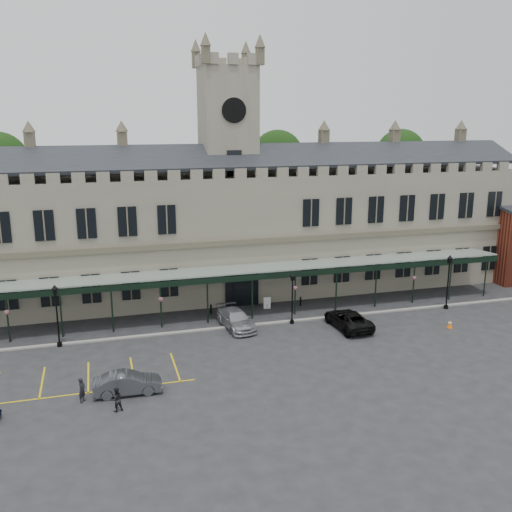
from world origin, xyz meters
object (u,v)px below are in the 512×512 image
object	(u,v)px
lamp_post_mid	(292,294)
car_van	(348,319)
lamp_post_right	(448,277)
traffic_cone	(450,324)
car_left_b	(128,383)
car_taxi	(236,319)
clock_tower	(228,162)
sign_board	(267,303)
person_a	(82,390)
person_b	(116,399)
station_building	(229,229)
lamp_post_left	(57,310)

from	to	relation	value
lamp_post_mid	car_van	bearing A→B (deg)	-28.70
lamp_post_right	traffic_cone	bearing A→B (deg)	-120.31
car_left_b	car_taxi	world-z (taller)	car_taxi
clock_tower	traffic_cone	world-z (taller)	clock_tower
sign_board	car_van	xyz separation A→B (m)	(5.15, -6.63, 0.21)
lamp_post_mid	car_taxi	distance (m)	5.30
traffic_cone	person_a	world-z (taller)	person_a
lamp_post_mid	lamp_post_right	bearing A→B (deg)	-0.82
clock_tower	person_b	world-z (taller)	clock_tower
car_left_b	lamp_post_mid	bearing A→B (deg)	-55.65
station_building	car_taxi	distance (m)	12.12
car_taxi	lamp_post_mid	bearing A→B (deg)	-11.39
clock_tower	car_left_b	xyz separation A→B (m)	(-11.50, -20.20, -12.39)
lamp_post_left	clock_tower	bearing A→B (deg)	33.67
car_left_b	sign_board	bearing A→B (deg)	-43.19
lamp_post_right	person_b	distance (m)	32.49
lamp_post_left	lamp_post_mid	world-z (taller)	lamp_post_left
lamp_post_mid	lamp_post_left	bearing A→B (deg)	179.51
person_b	lamp_post_right	bearing A→B (deg)	-176.93
lamp_post_right	sign_board	world-z (taller)	lamp_post_right
clock_tower	lamp_post_mid	world-z (taller)	clock_tower
lamp_post_left	car_van	bearing A→B (deg)	-6.04
lamp_post_right	car_taxi	world-z (taller)	lamp_post_right
lamp_post_mid	clock_tower	bearing A→B (deg)	105.22
car_left_b	person_a	xyz separation A→B (m)	(-2.82, -0.36, 0.09)
lamp_post_mid	car_left_b	size ratio (longest dim) A/B	1.05
car_van	person_b	xyz separation A→B (m)	(-19.49, -9.09, 0.02)
car_left_b	traffic_cone	bearing A→B (deg)	-78.61
clock_tower	sign_board	xyz separation A→B (m)	(2.04, -6.61, -12.57)
car_taxi	car_van	size ratio (longest dim) A/B	0.96
clock_tower	car_van	size ratio (longest dim) A/B	4.57
person_b	traffic_cone	bearing A→B (deg)	176.51
car_van	car_left_b	bearing A→B (deg)	17.32
car_taxi	clock_tower	bearing A→B (deg)	71.99
sign_board	car_taxi	bearing A→B (deg)	-124.39
clock_tower	lamp_post_right	distance (m)	23.53
car_left_b	person_a	bearing A→B (deg)	98.93
clock_tower	car_van	xyz separation A→B (m)	(7.19, -13.24, -12.36)
sign_board	car_van	distance (m)	8.40
station_building	lamp_post_mid	distance (m)	11.85
station_building	lamp_post_right	bearing A→B (deg)	-31.40
sign_board	car_taxi	size ratio (longest dim) A/B	0.21
car_left_b	car_taxi	distance (m)	13.54
sign_board	lamp_post_mid	bearing A→B (deg)	-67.20
clock_tower	person_a	world-z (taller)	clock_tower
lamp_post_left	car_taxi	xyz separation A→B (m)	(14.21, 0.16, -2.21)
car_left_b	clock_tower	bearing A→B (deg)	-27.94
car_left_b	car_van	world-z (taller)	car_van
station_building	person_a	distance (m)	25.61
sign_board	clock_tower	bearing A→B (deg)	117.66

